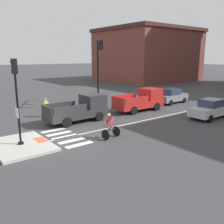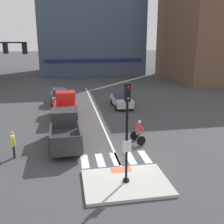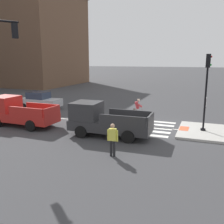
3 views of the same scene
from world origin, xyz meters
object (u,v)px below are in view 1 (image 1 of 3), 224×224
pickup_truck_red_westbound_far (142,100)px  cyclist (110,125)px  traffic_light_mast (99,60)px  pedestrian_at_curb_left (46,106)px  signal_pole (17,94)px  car_silver_eastbound_far (210,109)px  pickup_truck_charcoal_westbound_near (82,109)px  car_grey_westbound_distant (171,96)px

pickup_truck_red_westbound_far → cyclist: (4.84, -7.59, -0.11)m
traffic_light_mast → pedestrian_at_curb_left: 8.40m
cyclist → traffic_light_mast: bearing=148.6°
pickup_truck_red_westbound_far → pedestrian_at_curb_left: pickup_truck_red_westbound_far is taller
signal_pole → car_silver_eastbound_far: 15.53m
pickup_truck_charcoal_westbound_near → pedestrian_at_curb_left: (-3.05, -1.79, 0.00)m
car_silver_eastbound_far → pickup_truck_charcoal_westbound_near: 10.91m
pedestrian_at_curb_left → car_grey_westbound_distant: bearing=79.9°
car_grey_westbound_distant → pedestrian_at_curb_left: 14.05m
pickup_truck_red_westbound_far → signal_pole: bearing=-77.4°
pickup_truck_charcoal_westbound_near → pedestrian_at_curb_left: size_ratio=3.08×
car_silver_eastbound_far → cyclist: 10.04m
pickup_truck_charcoal_westbound_near → pickup_truck_red_westbound_far: same height
signal_pole → traffic_light_mast: size_ratio=0.71×
traffic_light_mast → pedestrian_at_curb_left: traffic_light_mast is taller
cyclist → signal_pole: bearing=-111.7°
cyclist → pedestrian_at_curb_left: 8.06m
signal_pole → pedestrian_at_curb_left: signal_pole is taller
car_grey_westbound_distant → pickup_truck_red_westbound_far: 5.33m
signal_pole → traffic_light_mast: bearing=125.9°
cyclist → pickup_truck_charcoal_westbound_near: bearing=170.6°
car_silver_eastbound_far → pickup_truck_red_westbound_far: 6.28m
signal_pole → pickup_truck_red_westbound_far: signal_pole is taller
car_silver_eastbound_far → pickup_truck_red_westbound_far: pickup_truck_red_westbound_far is taller
signal_pole → car_grey_westbound_distant: size_ratio=1.17×
pedestrian_at_curb_left → pickup_truck_charcoal_westbound_near: bearing=30.3°
pickup_truck_red_westbound_far → cyclist: bearing=-57.4°
car_grey_westbound_distant → pickup_truck_charcoal_westbound_near: (0.59, -12.04, 0.17)m
car_grey_westbound_distant → cyclist: (5.54, -12.86, 0.06)m
traffic_light_mast → pickup_truck_red_westbound_far: 6.68m
pickup_truck_charcoal_westbound_near → pedestrian_at_curb_left: pickup_truck_charcoal_westbound_near is taller
car_silver_eastbound_far → pickup_truck_charcoal_westbound_near: pickup_truck_charcoal_westbound_near is taller
pickup_truck_red_westbound_far → cyclist: pickup_truck_red_westbound_far is taller
car_grey_westbound_distant → pickup_truck_red_westbound_far: (0.70, -5.28, 0.17)m
car_silver_eastbound_far → pedestrian_at_curb_left: (-8.95, -10.96, 0.17)m
signal_pole → car_silver_eastbound_far: size_ratio=1.19×
traffic_light_mast → pickup_truck_charcoal_westbound_near: traffic_light_mast is taller
pickup_truck_red_westbound_far → car_grey_westbound_distant: bearing=97.5°
signal_pole → pickup_truck_charcoal_westbound_near: 6.91m
pickup_truck_charcoal_westbound_near → pickup_truck_red_westbound_far: bearing=89.1°
traffic_light_mast → pickup_truck_red_westbound_far: (5.34, 1.38, -3.79)m
signal_pole → pedestrian_at_curb_left: (-5.98, 4.10, -2.12)m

